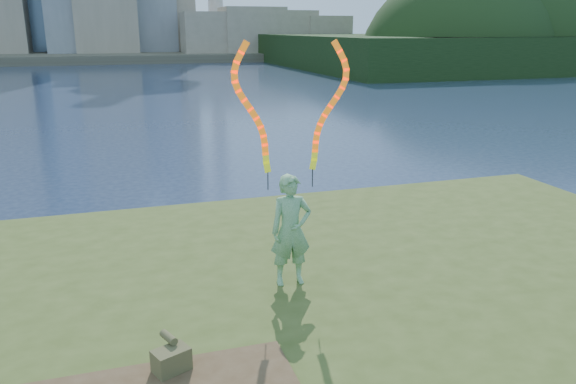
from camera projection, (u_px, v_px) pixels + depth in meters
name	position (u px, v px, depth m)	size (l,w,h in m)	color
ground	(283.00, 327.00, 9.47)	(320.00, 320.00, 0.00)	#1B2843
far_shore	(121.00, 54.00, 96.26)	(320.00, 40.00, 1.20)	#494435
wooded_hill	(553.00, 62.00, 81.53)	(78.00, 50.00, 63.00)	black
woman_with_ribbons	(291.00, 202.00, 8.92)	(2.13, 0.47, 4.20)	#18681E
canvas_bag	(171.00, 359.00, 6.84)	(0.50, 0.57, 0.41)	#4A4A29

